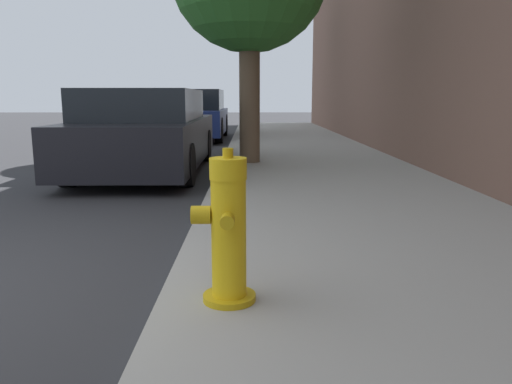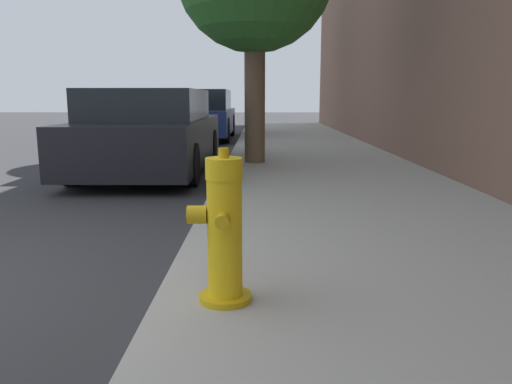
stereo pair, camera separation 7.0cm
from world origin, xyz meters
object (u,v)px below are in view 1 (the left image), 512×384
Objects in this scene: parked_car_mid at (196,116)px; street_tree_far at (252,15)px; fire_hydrant at (228,232)px; parked_car_near at (146,132)px.

parked_car_mid is 3.88m from street_tree_far.
street_tree_far is at bearing 44.80° from parked_car_mid.
fire_hydrant is at bearing -90.60° from street_tree_far.
fire_hydrant is 14.37m from street_tree_far.
fire_hydrant is at bearing -83.06° from parked_car_mid.
parked_car_mid is at bearing -135.20° from street_tree_far.
parked_car_mid is at bearing 89.10° from parked_car_near.
street_tree_far is at bearing 78.08° from parked_car_near.
street_tree_far is (1.65, 1.64, 3.11)m from parked_car_mid.
street_tree_far reaches higher than parked_car_near.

